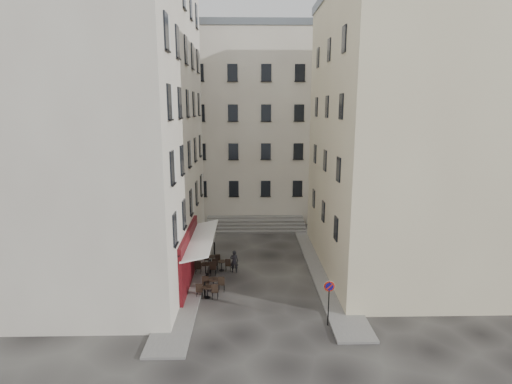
{
  "coord_description": "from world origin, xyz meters",
  "views": [
    {
      "loc": [
        -0.71,
        -22.8,
        10.89
      ],
      "look_at": [
        -0.13,
        4.0,
        5.27
      ],
      "focal_mm": 28.0,
      "sensor_mm": 36.0,
      "label": 1
    }
  ],
  "objects_px": {
    "no_parking_sign": "(329,294)",
    "bistro_table_a": "(207,291)",
    "pedestrian": "(234,261)",
    "bistro_table_b": "(214,283)"
  },
  "relations": [
    {
      "from": "bistro_table_a",
      "to": "pedestrian",
      "type": "distance_m",
      "value": 4.06
    },
    {
      "from": "no_parking_sign",
      "to": "bistro_table_a",
      "type": "distance_m",
      "value": 7.29
    },
    {
      "from": "no_parking_sign",
      "to": "pedestrian",
      "type": "bearing_deg",
      "value": 126.96
    },
    {
      "from": "bistro_table_a",
      "to": "bistro_table_b",
      "type": "height_order",
      "value": "bistro_table_b"
    },
    {
      "from": "bistro_table_a",
      "to": "pedestrian",
      "type": "bearing_deg",
      "value": 68.9
    },
    {
      "from": "bistro_table_a",
      "to": "bistro_table_b",
      "type": "bearing_deg",
      "value": 72.87
    },
    {
      "from": "bistro_table_a",
      "to": "pedestrian",
      "type": "height_order",
      "value": "pedestrian"
    },
    {
      "from": "bistro_table_a",
      "to": "bistro_table_b",
      "type": "relative_size",
      "value": 0.96
    },
    {
      "from": "no_parking_sign",
      "to": "bistro_table_a",
      "type": "relative_size",
      "value": 1.86
    },
    {
      "from": "bistro_table_b",
      "to": "bistro_table_a",
      "type": "bearing_deg",
      "value": -107.13
    }
  ]
}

